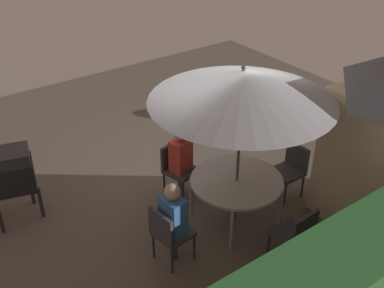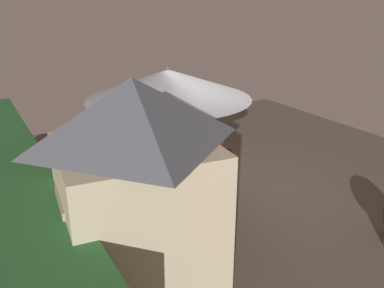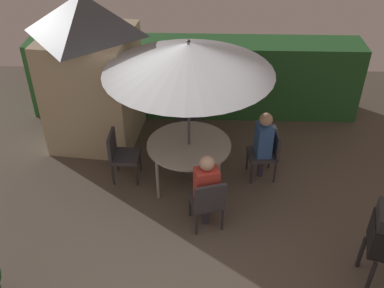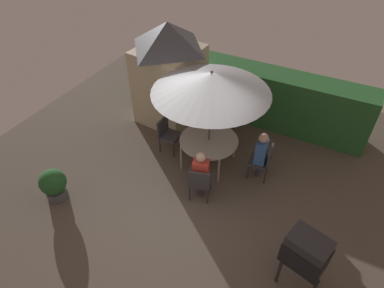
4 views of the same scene
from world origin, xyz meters
TOP-DOWN VIEW (x-y plane):
  - ground_plane at (0.00, 0.00)m, footprint 11.00×11.00m
  - hedge_backdrop at (0.00, 3.50)m, footprint 6.67×0.84m
  - garden_shed at (-1.82, 2.44)m, footprint 1.75×1.83m
  - patio_table at (-0.02, 1.15)m, footprint 1.39×1.39m
  - patio_umbrella at (-0.02, 1.15)m, footprint 2.55×2.55m
  - chair_near_shed at (0.30, 0.03)m, footprint 0.57×0.57m
  - chair_far_side at (1.30, 1.30)m, footprint 0.51×0.51m
  - chair_toward_hedge at (-0.07, 2.32)m, footprint 0.48×0.48m
  - chair_toward_house at (-1.18, 1.16)m, footprint 0.47×0.46m
  - person_in_red at (0.27, 0.11)m, footprint 0.39×0.32m
  - person_in_blue at (1.21, 1.29)m, footprint 0.28×0.36m

SIDE VIEW (x-z plane):
  - ground_plane at x=0.00m, z-range 0.00..0.00m
  - chair_near_shed at x=0.30m, z-range 0.07..0.97m
  - chair_far_side at x=1.30m, z-range 0.07..0.97m
  - chair_toward_hedge at x=-0.07m, z-range 0.07..0.97m
  - chair_toward_house at x=-1.18m, z-range 0.07..0.97m
  - patio_table at x=-0.02m, z-range 0.32..1.07m
  - hedge_backdrop at x=0.00m, z-range 0.00..1.55m
  - person_in_red at x=0.27m, z-range 0.15..1.41m
  - person_in_blue at x=1.21m, z-range 0.15..1.41m
  - garden_shed at x=-1.82m, z-range 0.03..2.82m
  - patio_umbrella at x=-0.02m, z-range 0.99..3.52m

